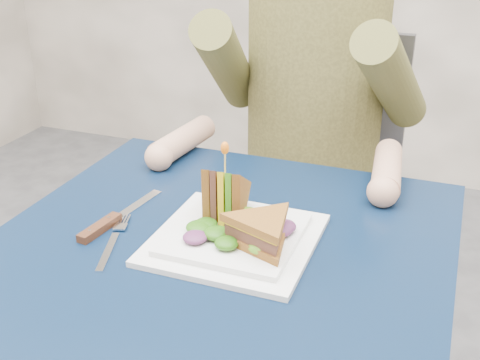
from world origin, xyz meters
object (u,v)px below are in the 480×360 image
at_px(sandwich_upright, 225,198).
at_px(chair, 318,176).
at_px(table, 218,283).
at_px(knife, 107,223).
at_px(plate, 235,237).
at_px(sandwich_flat, 262,231).
at_px(diner, 315,52).
at_px(fork, 112,242).

bearing_deg(sandwich_upright, chair, 89.21).
bearing_deg(table, knife, -175.69).
relative_size(table, plate, 2.88).
bearing_deg(sandwich_flat, diner, 97.35).
bearing_deg(table, chair, 90.00).
xyz_separation_m(table, fork, (-0.16, -0.06, 0.08)).
relative_size(sandwich_upright, knife, 0.69).
xyz_separation_m(diner, plate, (0.03, -0.60, -0.18)).
distance_m(plate, fork, 0.20).
distance_m(plate, knife, 0.23).
distance_m(plate, sandwich_flat, 0.07).
xyz_separation_m(table, sandwich_upright, (-0.01, 0.06, 0.13)).
xyz_separation_m(diner, fork, (-0.16, -0.68, -0.18)).
bearing_deg(sandwich_flat, chair, 96.24).
xyz_separation_m(chair, diner, (-0.00, -0.11, 0.37)).
relative_size(plate, fork, 1.48).
height_order(sandwich_flat, sandwich_upright, sandwich_upright).
height_order(plate, sandwich_flat, sandwich_flat).
bearing_deg(plate, table, -152.14).
relative_size(sandwich_upright, fork, 0.87).
height_order(chair, plate, chair).
height_order(fork, knife, knife).
xyz_separation_m(sandwich_upright, fork, (-0.15, -0.12, -0.05)).
distance_m(chair, knife, 0.79).
distance_m(table, fork, 0.19).
height_order(chair, sandwich_upright, chair).
bearing_deg(knife, fork, -50.57).
height_order(diner, knife, diner).
bearing_deg(plate, fork, -157.59).
distance_m(fork, knife, 0.06).
distance_m(chair, sandwich_upright, 0.71).
relative_size(table, sandwich_flat, 4.28).
bearing_deg(sandwich_upright, plate, -52.37).
bearing_deg(fork, knife, 129.43).
xyz_separation_m(diner, sandwich_flat, (0.08, -0.62, -0.14)).
xyz_separation_m(diner, sandwich_upright, (-0.01, -0.55, -0.13)).
height_order(plate, sandwich_upright, sandwich_upright).
bearing_deg(sandwich_flat, plate, 155.56).
relative_size(table, sandwich_upright, 4.93).
xyz_separation_m(sandwich_flat, knife, (-0.28, -0.00, -0.04)).
bearing_deg(plate, chair, 92.05).
distance_m(diner, sandwich_upright, 0.57).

